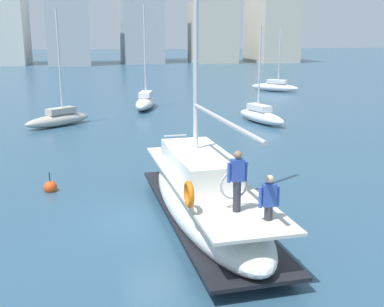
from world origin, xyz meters
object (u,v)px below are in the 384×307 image
moored_cutter_left (59,118)px  moored_ketch_distant (275,86)px  moored_sloop_near (145,101)px  main_sailboat (205,196)px  mooring_buoy (50,187)px  moored_sloop_far (261,115)px

moored_cutter_left → moored_ketch_distant: 26.51m
moored_sloop_near → moored_cutter_left: bearing=-134.6°
main_sailboat → moored_sloop_near: (0.96, 24.72, -0.30)m
moored_sloop_near → moored_ketch_distant: 17.48m
mooring_buoy → moored_sloop_far: bearing=43.4°
mooring_buoy → moored_sloop_near: bearing=73.7°
main_sailboat → moored_ketch_distant: (15.81, 33.93, -0.36)m
moored_cutter_left → mooring_buoy: 13.90m
mooring_buoy → moored_cutter_left: bearing=91.9°
moored_sloop_near → moored_cutter_left: moored_sloop_near is taller
moored_sloop_near → moored_ketch_distant: (14.85, 9.21, -0.06)m
moored_ketch_distant → mooring_buoy: bearing=-125.1°
moored_ketch_distant → moored_sloop_far: bearing=-114.5°
main_sailboat → moored_ketch_distant: size_ratio=1.94×
moored_sloop_far → moored_cutter_left: size_ratio=0.87×
moored_cutter_left → mooring_buoy: size_ratio=8.70×
main_sailboat → mooring_buoy: 6.65m
moored_cutter_left → main_sailboat: bearing=-73.2°
moored_cutter_left → moored_ketch_distant: size_ratio=1.13×
moored_cutter_left → mooring_buoy: moored_cutter_left is taller
moored_sloop_near → main_sailboat: bearing=-92.2°
moored_sloop_far → moored_cutter_left: moored_cutter_left is taller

